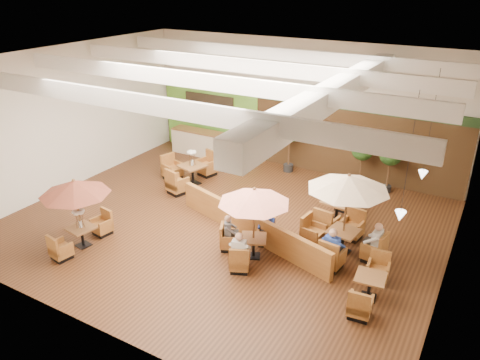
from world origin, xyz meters
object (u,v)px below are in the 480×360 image
Objects in this scene: table_2 at (347,200)px; table_5 at (337,212)px; service_counter at (202,143)px; diner_0 at (240,248)px; table_0 at (76,196)px; table_4 at (369,287)px; table_1 at (252,207)px; topiary_1 at (362,152)px; topiary_0 at (290,133)px; topiary_2 at (391,156)px; diner_2 at (229,229)px; booth_divider at (250,226)px; diner_4 at (375,238)px; diner_1 at (266,224)px; table_3 at (187,172)px; diner_3 at (333,245)px.

table_2 is 2.38m from table_5.
diner_0 is at bearing -49.48° from service_counter.
table_0 is 8.85m from table_4.
table_1 is 1.21× the size of topiary_1.
service_counter is at bearing 114.87° from diner_0.
table_0 is at bearing 178.91° from diner_0.
topiary_0 reaches higher than table_5.
topiary_0 is 4.22m from topiary_2.
service_counter is 4.18× the size of diner_2.
diner_2 reaches higher than booth_divider.
diner_4 is (3.84, 0.67, 0.32)m from booth_divider.
service_counter is at bearing 157.23° from table_2.
diner_1 is at bearing 11.98° from booth_divider.
topiary_0 is (-1.82, 6.64, 0.07)m from table_1.
booth_divider is 3.28× the size of topiary_1.
service_counter is 9.84m from table_2.
topiary_1 reaches higher than diner_1.
table_4 is (8.54, -3.70, -0.14)m from table_3.
diner_3 is (2.24, -0.24, 0.06)m from diner_1.
diner_1 is at bearing -72.13° from topiary_0.
table_0 is 3.25× the size of diner_1.
booth_divider is at bearing -179.04° from diner_3.
booth_divider is 2.91m from diner_3.
table_4 is 0.82× the size of table_5.
diner_0 is 1.14× the size of diner_2.
topiary_2 is at bearing 12.73° from diner_4.
booth_divider is at bearing -20.47° from diner_1.
table_3 is 9.31m from table_4.
diner_1 reaches higher than booth_divider.
diner_4 is (0.86, -5.06, -0.72)m from topiary_2.
table_0 is 0.79× the size of table_3.
topiary_1 reaches higher than booth_divider.
service_counter reaches higher than booth_divider.
table_4 is at bearing -46.12° from table_2.
service_counter is 1.03× the size of table_3.
topiary_0 reaches higher than topiary_1.
table_5 reaches higher than table_4.
diner_4 is (8.16, 3.70, -0.97)m from table_0.
table_5 is (2.08, 2.42, -0.06)m from booth_divider.
topiary_0 is at bearing 80.09° from table_0.
topiary_0 is at bearing 2.63° from service_counter.
table_0 is at bearing -81.55° from service_counter.
diner_4 is (-0.37, 1.79, 0.45)m from table_4.
topiary_0 is at bearing 122.57° from table_4.
topiary_1 is (-0.19, 3.31, 1.09)m from table_5.
table_2 is at bearing 30.23° from booth_divider.
table_0 is at bearing -129.77° from topiary_2.
diner_4 is (8.17, -1.92, 0.31)m from table_3.
diner_3 reaches higher than booth_divider.
table_0 reaches higher than table_5.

